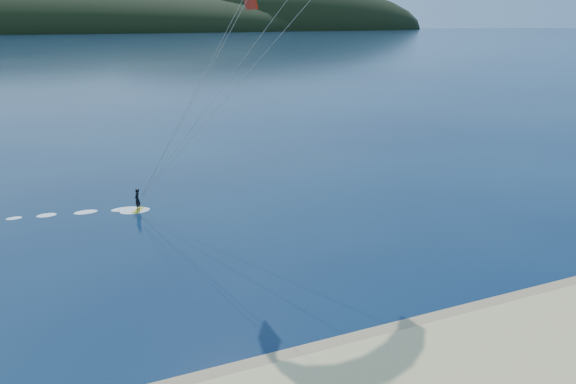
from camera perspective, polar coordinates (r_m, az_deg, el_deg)
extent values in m
cube|color=#997E59|center=(21.77, 2.87, -16.98)|extent=(220.00, 2.50, 0.10)
ellipsoid|color=black|center=(816.95, -5.27, 16.06)|extent=(600.00, 240.00, 140.00)
cube|color=gold|center=(39.01, -14.99, -1.78)|extent=(0.94, 1.22, 0.07)
imported|color=black|center=(38.78, -15.07, -0.72)|extent=(0.58, 0.64, 1.47)
cylinder|color=gray|center=(35.42, -7.43, 9.53)|extent=(0.02, 0.02, 16.95)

